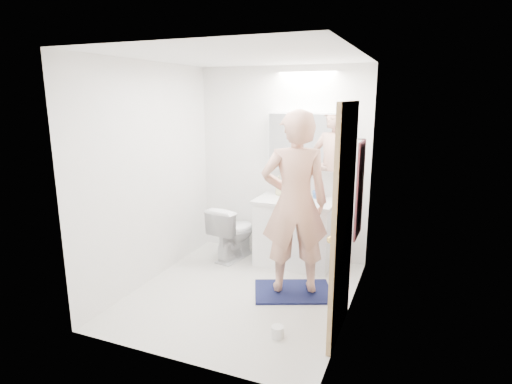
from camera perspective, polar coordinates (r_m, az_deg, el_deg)
The scene contains 23 objects.
floor at distance 4.52m, azimuth -1.83°, elevation -13.70°, with size 2.50×2.50×0.00m, color silver.
ceiling at distance 4.05m, azimuth -2.09°, elevation 18.21°, with size 2.50×2.50×0.00m, color white.
wall_back at distance 5.27m, azimuth 3.60°, elevation 3.93°, with size 2.50×2.50×0.00m, color white.
wall_front at distance 3.06m, azimuth -11.54°, elevation -3.10°, with size 2.50×2.50×0.00m, color white.
wall_left at distance 4.67m, azimuth -14.38°, elevation 2.35°, with size 2.50×2.50×0.00m, color white.
wall_right at distance 3.82m, azimuth 13.30°, elevation 0.06°, with size 2.50×2.50×0.00m, color white.
vanity_cabinet at distance 5.12m, azimuth 5.35°, elevation -5.73°, with size 0.90×0.55×0.78m, color white.
countertop at distance 5.00m, azimuth 5.45°, elevation -1.28°, with size 0.95×0.58×0.04m, color silver.
sink_basin at distance 5.02m, azimuth 5.56°, elevation -0.82°, with size 0.36×0.36×0.03m, color silver.
faucet at distance 5.19m, azimuth 6.17°, elevation 0.35°, with size 0.02×0.02×0.16m, color silver.
medicine_cabinet at distance 5.07m, azimuth 6.61°, elevation 6.92°, with size 0.88×0.14×0.70m, color white.
mirror_panel at distance 5.00m, azimuth 6.38°, elevation 6.84°, with size 0.84×0.01×0.66m, color silver.
toilet at distance 5.30m, azimuth -3.14°, elevation -5.51°, with size 0.39×0.69×0.70m, color white.
bath_rug at distance 4.54m, azimuth 5.10°, elevation -13.48°, with size 0.80×0.55×0.02m, color #141B3E.
person at distance 4.19m, azimuth 5.37°, elevation -1.52°, with size 0.68×0.45×1.87m, color tan.
door at distance 3.54m, azimuth 11.91°, elevation -4.26°, with size 0.04×0.80×2.00m, color tan.
door_knob at distance 3.28m, azimuth 10.22°, elevation -6.50°, with size 0.06×0.06×0.06m, color gold.
towel at distance 4.37m, azimuth 14.09°, elevation 0.31°, with size 0.02×0.42×1.00m, color #101F33.
towel_hook at distance 4.30m, azimuth 14.31°, elevation 7.11°, with size 0.02×0.02×0.07m, color silver.
soap_bottle_a at distance 5.19m, azimuth 3.20°, elevation 0.91°, with size 0.10×0.10×0.25m, color #C3BC7E.
soap_bottle_b at distance 5.22m, azimuth 3.55°, elevation 0.49°, with size 0.07×0.08×0.16m, color #5B8BC3.
toothbrush_cup at distance 5.09m, azimuth 8.27°, elevation -0.36°, with size 0.10×0.10×0.09m, color #4070C1.
toilet_paper_roll at distance 3.78m, azimuth 2.99°, elevation -18.67°, with size 0.11×0.11×0.10m, color white.
Camera 1 is at (1.65, -3.68, 2.04)m, focal length 29.04 mm.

